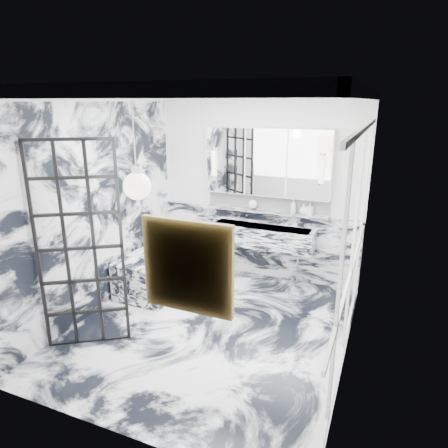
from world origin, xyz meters
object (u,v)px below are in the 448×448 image
at_px(bathtub, 165,266).
at_px(crittall_door, 80,248).
at_px(trough_sink, 262,236).
at_px(mirror_cabinet, 267,162).

bearing_deg(bathtub, crittall_door, -89.87).
xyz_separation_m(trough_sink, bathtub, (-1.33, -0.66, -0.45)).
distance_m(trough_sink, mirror_cabinet, 1.10).
xyz_separation_m(trough_sink, mirror_cabinet, (-0.00, 0.17, 1.09)).
distance_m(crittall_door, bathtub, 1.92).
bearing_deg(trough_sink, mirror_cabinet, 90.00).
height_order(mirror_cabinet, bathtub, mirror_cabinet).
xyz_separation_m(mirror_cabinet, bathtub, (-1.32, -0.83, -1.54)).
xyz_separation_m(crittall_door, mirror_cabinet, (1.32, 2.54, 0.66)).
xyz_separation_m(crittall_door, bathtub, (-0.00, 1.71, -0.89)).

